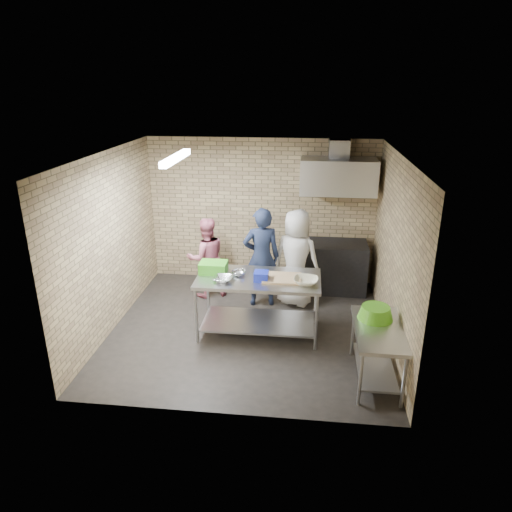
% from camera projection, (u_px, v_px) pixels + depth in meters
% --- Properties ---
extents(floor, '(4.20, 4.20, 0.00)m').
position_uv_depth(floor, '(248.00, 329.00, 7.33)').
color(floor, black).
rests_on(floor, ground).
extents(ceiling, '(4.20, 4.20, 0.00)m').
position_uv_depth(ceiling, '(247.00, 155.00, 6.37)').
color(ceiling, black).
rests_on(ceiling, ground).
extents(back_wall, '(4.20, 0.06, 2.70)m').
position_uv_depth(back_wall, '(262.00, 212.00, 8.71)').
color(back_wall, tan).
rests_on(back_wall, ground).
extents(front_wall, '(4.20, 0.06, 2.70)m').
position_uv_depth(front_wall, '(224.00, 311.00, 5.00)').
color(front_wall, tan).
rests_on(front_wall, ground).
extents(left_wall, '(0.06, 4.00, 2.70)m').
position_uv_depth(left_wall, '(110.00, 243.00, 7.07)').
color(left_wall, tan).
rests_on(left_wall, ground).
extents(right_wall, '(0.06, 4.00, 2.70)m').
position_uv_depth(right_wall, '(394.00, 253.00, 6.63)').
color(right_wall, tan).
rests_on(right_wall, ground).
extents(prep_table, '(1.83, 0.92, 0.92)m').
position_uv_depth(prep_table, '(258.00, 305.00, 7.09)').
color(prep_table, '#AAACB1').
rests_on(prep_table, floor).
extents(side_counter, '(0.60, 1.20, 0.75)m').
position_uv_depth(side_counter, '(376.00, 354.00, 5.99)').
color(side_counter, silver).
rests_on(side_counter, floor).
extents(stove, '(1.20, 0.70, 0.90)m').
position_uv_depth(stove, '(333.00, 266.00, 8.56)').
color(stove, black).
rests_on(stove, floor).
extents(range_hood, '(1.30, 0.60, 0.60)m').
position_uv_depth(range_hood, '(338.00, 176.00, 8.02)').
color(range_hood, silver).
rests_on(range_hood, back_wall).
extents(hood_duct, '(0.35, 0.30, 0.30)m').
position_uv_depth(hood_duct, '(339.00, 149.00, 8.00)').
color(hood_duct, '#A5A8AD').
rests_on(hood_duct, back_wall).
extents(wall_shelf, '(0.80, 0.20, 0.04)m').
position_uv_depth(wall_shelf, '(354.00, 185.00, 8.23)').
color(wall_shelf, '#3F2B19').
rests_on(wall_shelf, back_wall).
extents(fluorescent_fixture, '(0.10, 1.25, 0.08)m').
position_uv_depth(fluorescent_fixture, '(176.00, 158.00, 6.50)').
color(fluorescent_fixture, white).
rests_on(fluorescent_fixture, ceiling).
extents(green_crate, '(0.41, 0.31, 0.16)m').
position_uv_depth(green_crate, '(213.00, 267.00, 7.08)').
color(green_crate, '#349A1C').
rests_on(green_crate, prep_table).
extents(blue_tub, '(0.20, 0.20, 0.13)m').
position_uv_depth(blue_tub, '(261.00, 276.00, 6.80)').
color(blue_tub, '#1726B0').
rests_on(blue_tub, prep_table).
extents(cutting_board, '(0.56, 0.43, 0.03)m').
position_uv_depth(cutting_board, '(282.00, 278.00, 6.86)').
color(cutting_board, tan).
rests_on(cutting_board, prep_table).
extents(mixing_bowl_a, '(0.31, 0.31, 0.07)m').
position_uv_depth(mixing_bowl_a, '(223.00, 279.00, 6.78)').
color(mixing_bowl_a, silver).
rests_on(mixing_bowl_a, prep_table).
extents(mixing_bowl_b, '(0.24, 0.24, 0.07)m').
position_uv_depth(mixing_bowl_b, '(239.00, 273.00, 6.99)').
color(mixing_bowl_b, '#B5B8BC').
rests_on(mixing_bowl_b, prep_table).
extents(ceramic_bowl, '(0.38, 0.38, 0.09)m').
position_uv_depth(ceramic_bowl, '(306.00, 281.00, 6.69)').
color(ceramic_bowl, beige).
rests_on(ceramic_bowl, prep_table).
extents(green_basin, '(0.46, 0.46, 0.17)m').
position_uv_depth(green_basin, '(376.00, 312.00, 6.06)').
color(green_basin, '#59C626').
rests_on(green_basin, side_counter).
extents(bottle_red, '(0.07, 0.07, 0.18)m').
position_uv_depth(bottle_red, '(340.00, 178.00, 8.22)').
color(bottle_red, '#B22619').
rests_on(bottle_red, wall_shelf).
extents(bottle_green, '(0.06, 0.06, 0.15)m').
position_uv_depth(bottle_green, '(363.00, 180.00, 8.18)').
color(bottle_green, green).
rests_on(bottle_green, wall_shelf).
extents(man_navy, '(0.70, 0.54, 1.72)m').
position_uv_depth(man_navy, '(261.00, 257.00, 7.86)').
color(man_navy, black).
rests_on(man_navy, floor).
extents(woman_pink, '(0.87, 0.79, 1.44)m').
position_uv_depth(woman_pink, '(206.00, 258.00, 8.23)').
color(woman_pink, '#D26F86').
rests_on(woman_pink, floor).
extents(woman_white, '(0.96, 0.80, 1.68)m').
position_uv_depth(woman_white, '(296.00, 258.00, 7.88)').
color(woman_white, white).
rests_on(woman_white, floor).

